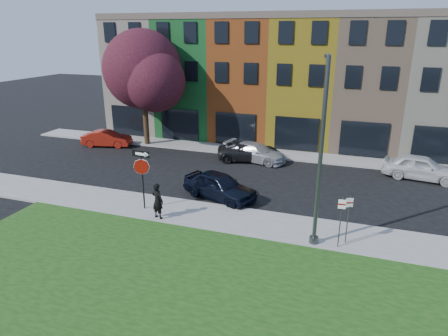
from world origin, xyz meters
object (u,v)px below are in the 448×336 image
at_px(stop_sign, 142,168).
at_px(man, 158,201).
at_px(street_lamp, 321,154).
at_px(sedan_near, 220,186).

relative_size(stop_sign, man, 1.72).
bearing_deg(street_lamp, man, 175.05).
bearing_deg(street_lamp, stop_sign, 170.00).
height_order(man, sedan_near, man).
bearing_deg(street_lamp, sedan_near, 142.83).
bearing_deg(man, stop_sign, -14.47).
bearing_deg(stop_sign, sedan_near, 46.82).
bearing_deg(sedan_near, street_lamp, -100.58).
distance_m(man, sedan_near, 4.15).
bearing_deg(man, sedan_near, -102.05).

